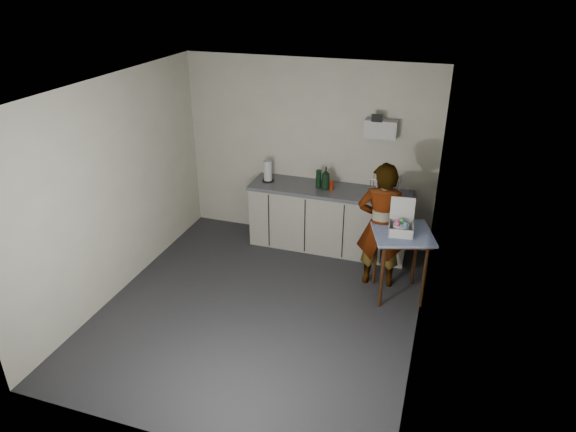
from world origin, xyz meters
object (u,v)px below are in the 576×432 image
(standing_man, at_px, (381,226))
(soda_can, at_px, (331,185))
(side_table, at_px, (402,241))
(dish_rack, at_px, (384,192))
(bakery_box, at_px, (401,226))
(kitchen_counter, at_px, (329,220))
(dark_bottle, at_px, (319,179))
(soap_bottle, at_px, (326,178))
(paper_towel, at_px, (268,172))

(standing_man, relative_size, soda_can, 13.05)
(side_table, height_order, dish_rack, dish_rack)
(soda_can, xyz_separation_m, bakery_box, (1.05, -0.90, -0.02))
(kitchen_counter, bearing_deg, side_table, -39.65)
(dark_bottle, xyz_separation_m, dish_rack, (0.91, -0.00, -0.07))
(soap_bottle, relative_size, paper_towel, 1.04)
(kitchen_counter, relative_size, paper_towel, 7.42)
(standing_man, height_order, soap_bottle, standing_man)
(kitchen_counter, bearing_deg, standing_man, -40.94)
(dark_bottle, distance_m, dish_rack, 0.91)
(soap_bottle, bearing_deg, soda_can, 3.29)
(soap_bottle, height_order, dish_rack, soap_bottle)
(soda_can, height_order, paper_towel, paper_towel)
(kitchen_counter, bearing_deg, paper_towel, 179.81)
(soda_can, height_order, dark_bottle, dark_bottle)
(standing_man, bearing_deg, side_table, 138.16)
(dark_bottle, xyz_separation_m, bakery_box, (1.23, -0.91, -0.08))
(soap_bottle, xyz_separation_m, soda_can, (0.08, 0.00, -0.09))
(dark_bottle, bearing_deg, kitchen_counter, 6.97)
(soap_bottle, distance_m, soda_can, 0.13)
(dish_rack, bearing_deg, soap_bottle, -179.38)
(dish_rack, xyz_separation_m, bakery_box, (0.33, -0.91, -0.02))
(kitchen_counter, relative_size, side_table, 2.58)
(kitchen_counter, height_order, soda_can, soda_can)
(paper_towel, bearing_deg, soap_bottle, -2.25)
(soda_can, bearing_deg, dark_bottle, 178.16)
(standing_man, relative_size, bakery_box, 4.13)
(side_table, xyz_separation_m, standing_man, (-0.28, 0.20, 0.06))
(standing_man, bearing_deg, bakery_box, 133.21)
(standing_man, distance_m, dark_bottle, 1.22)
(dark_bottle, height_order, paper_towel, paper_towel)
(side_table, distance_m, soap_bottle, 1.49)
(dark_bottle, distance_m, paper_towel, 0.75)
(dark_bottle, height_order, dish_rack, dish_rack)
(soda_can, distance_m, dish_rack, 0.72)
(side_table, xyz_separation_m, bakery_box, (-0.03, -0.02, 0.20))
(kitchen_counter, xyz_separation_m, standing_man, (0.82, -0.71, 0.39))
(kitchen_counter, height_order, paper_towel, paper_towel)
(bakery_box, bearing_deg, standing_man, 132.94)
(standing_man, distance_m, soap_bottle, 1.14)
(soda_can, height_order, bakery_box, bakery_box)
(kitchen_counter, bearing_deg, dark_bottle, -173.03)
(paper_towel, bearing_deg, standing_man, -22.43)
(paper_towel, height_order, bakery_box, bakery_box)
(standing_man, height_order, dark_bottle, standing_man)
(soap_bottle, height_order, paper_towel, soap_bottle)
(side_table, xyz_separation_m, dark_bottle, (-1.26, 0.89, 0.28))
(dark_bottle, relative_size, dish_rack, 0.65)
(kitchen_counter, xyz_separation_m, paper_towel, (-0.91, 0.00, 0.63))
(soap_bottle, relative_size, soda_can, 2.51)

